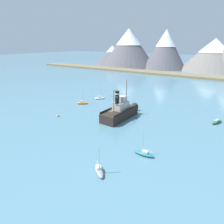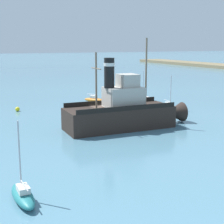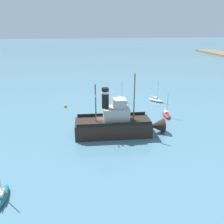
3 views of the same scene
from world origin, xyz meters
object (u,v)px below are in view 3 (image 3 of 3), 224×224
at_px(old_tugboat, 117,124).
at_px(sailboat_white, 156,100).
at_px(sailboat_orange, 121,100).
at_px(sailboat_teal, 1,196).
at_px(sailboat_red, 166,114).
at_px(mooring_buoy, 65,106).

height_order(old_tugboat, sailboat_white, old_tugboat).
height_order(sailboat_orange, sailboat_teal, same).
bearing_deg(sailboat_red, sailboat_white, 173.74).
height_order(sailboat_teal, sailboat_red, same).
bearing_deg(sailboat_red, mooring_buoy, -113.12).
relative_size(sailboat_white, mooring_buoy, 7.88).
relative_size(old_tugboat, mooring_buoy, 23.35).
bearing_deg(sailboat_teal, sailboat_white, 138.66).
relative_size(sailboat_orange, sailboat_white, 1.00).
xyz_separation_m(sailboat_orange, sailboat_red, (10.59, 6.99, 0.00)).
bearing_deg(sailboat_orange, sailboat_red, 33.42).
xyz_separation_m(sailboat_white, mooring_buoy, (1.02, -20.67, -0.12)).
bearing_deg(sailboat_white, mooring_buoy, -87.17).
height_order(sailboat_white, sailboat_red, same).
bearing_deg(old_tugboat, sailboat_orange, 167.53).
distance_m(sailboat_red, mooring_buoy, 21.35).
bearing_deg(sailboat_teal, mooring_buoy, 169.57).
bearing_deg(mooring_buoy, sailboat_orange, 99.93).
bearing_deg(old_tugboat, sailboat_white, 143.49).
bearing_deg(sailboat_white, sailboat_teal, -41.34).
relative_size(old_tugboat, sailboat_white, 2.96).
xyz_separation_m(sailboat_white, sailboat_red, (9.40, -1.03, 0.00)).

